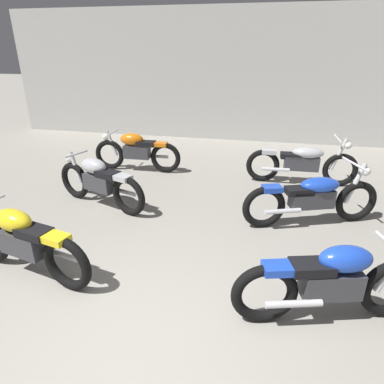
# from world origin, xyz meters

# --- Properties ---
(ground_plane) EXTENTS (60.00, 60.00, 0.00)m
(ground_plane) POSITION_xyz_m (0.00, 0.00, 0.00)
(ground_plane) COLOR gray
(back_wall) EXTENTS (13.42, 0.24, 3.60)m
(back_wall) POSITION_xyz_m (0.00, 8.07, 1.80)
(back_wall) COLOR #B2B2AD
(back_wall) RESTS_ON ground
(motorcycle_left_row_0) EXTENTS (1.94, 0.63, 0.88)m
(motorcycle_left_row_0) POSITION_xyz_m (-1.69, 0.97, 0.46)
(motorcycle_left_row_0) COLOR black
(motorcycle_left_row_0) RESTS_ON ground
(motorcycle_left_row_1) EXTENTS (1.89, 0.80, 0.88)m
(motorcycle_left_row_1) POSITION_xyz_m (-1.70, 2.94, 0.46)
(motorcycle_left_row_1) COLOR black
(motorcycle_left_row_1) RESTS_ON ground
(motorcycle_left_row_2) EXTENTS (1.97, 0.48, 0.88)m
(motorcycle_left_row_2) POSITION_xyz_m (-1.72, 4.79, 0.46)
(motorcycle_left_row_2) COLOR black
(motorcycle_left_row_2) RESTS_ON ground
(motorcycle_right_row_0) EXTENTS (1.93, 0.71, 0.88)m
(motorcycle_right_row_0) POSITION_xyz_m (1.76, 0.95, 0.46)
(motorcycle_right_row_0) COLOR black
(motorcycle_right_row_0) RESTS_ON ground
(motorcycle_right_row_1) EXTENTS (2.08, 0.95, 0.97)m
(motorcycle_right_row_1) POSITION_xyz_m (1.80, 3.01, 0.45)
(motorcycle_right_row_1) COLOR black
(motorcycle_right_row_1) RESTS_ON ground
(motorcycle_right_row_2) EXTENTS (2.17, 0.68, 0.97)m
(motorcycle_right_row_2) POSITION_xyz_m (1.79, 4.75, 0.45)
(motorcycle_right_row_2) COLOR black
(motorcycle_right_row_2) RESTS_ON ground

